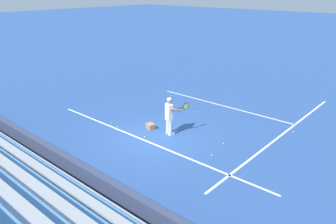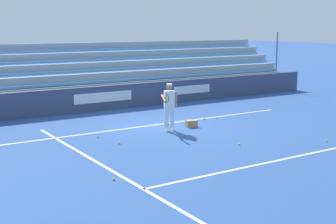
% 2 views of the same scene
% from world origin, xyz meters
% --- Properties ---
extents(ground_plane, '(160.00, 160.00, 0.00)m').
position_xyz_m(ground_plane, '(0.00, 0.00, 0.00)').
color(ground_plane, '#2D5193').
extents(court_baseline_white, '(12.00, 0.10, 0.01)m').
position_xyz_m(court_baseline_white, '(0.00, -0.50, 0.00)').
color(court_baseline_white, white).
rests_on(court_baseline_white, ground).
extents(court_sideline_white, '(0.10, 12.00, 0.01)m').
position_xyz_m(court_sideline_white, '(4.11, 4.00, 0.00)').
color(court_sideline_white, white).
rests_on(court_sideline_white, ground).
extents(court_service_line_white, '(8.22, 0.10, 0.01)m').
position_xyz_m(court_service_line_white, '(0.00, 5.50, 0.00)').
color(court_service_line_white, white).
rests_on(court_service_line_white, ground).
extents(back_wall_sponsor_board, '(24.07, 0.25, 1.10)m').
position_xyz_m(back_wall_sponsor_board, '(-0.01, -4.55, 0.55)').
color(back_wall_sponsor_board, '#384260').
rests_on(back_wall_sponsor_board, ground).
extents(tennis_player, '(0.80, 0.94, 1.71)m').
position_xyz_m(tennis_player, '(0.28, 0.68, 0.89)').
color(tennis_player, silver).
rests_on(tennis_player, ground).
extents(ball_box_cardboard, '(0.46, 0.39, 0.26)m').
position_xyz_m(ball_box_cardboard, '(-0.79, 0.55, 0.13)').
color(ball_box_cardboard, '#A87F51').
rests_on(ball_box_cardboard, ground).
extents(tennis_ball_on_baseline, '(0.07, 0.07, 0.07)m').
position_xyz_m(tennis_ball_on_baseline, '(-0.48, 3.60, 0.03)').
color(tennis_ball_on_baseline, '#CCE533').
rests_on(tennis_ball_on_baseline, ground).
extents(tennis_ball_far_left, '(0.07, 0.07, 0.07)m').
position_xyz_m(tennis_ball_far_left, '(-2.09, -0.35, 0.03)').
color(tennis_ball_far_left, '#CCE533').
rests_on(tennis_ball_far_left, ground).
extents(tennis_ball_far_right, '(0.07, 0.07, 0.07)m').
position_xyz_m(tennis_ball_far_right, '(4.41, 4.55, 0.03)').
color(tennis_ball_far_right, '#CCE533').
rests_on(tennis_ball_far_right, ground).
extents(tennis_ball_by_box, '(0.07, 0.07, 0.07)m').
position_xyz_m(tennis_ball_by_box, '(2.87, 0.24, 0.03)').
color(tennis_ball_by_box, '#CCE533').
rests_on(tennis_ball_by_box, ground).
extents(tennis_ball_near_player, '(0.07, 0.07, 0.07)m').
position_xyz_m(tennis_ball_near_player, '(-3.19, 4.80, 0.03)').
color(tennis_ball_near_player, '#CCE533').
rests_on(tennis_ball_near_player, ground).
extents(tennis_ball_stray_back, '(0.07, 0.07, 0.07)m').
position_xyz_m(tennis_ball_stray_back, '(-0.32, -0.31, 0.03)').
color(tennis_ball_stray_back, '#CCE533').
rests_on(tennis_ball_stray_back, ground).
extents(tennis_ball_midcourt, '(0.07, 0.07, 0.07)m').
position_xyz_m(tennis_ball_midcourt, '(-2.65, -0.23, 0.03)').
color(tennis_ball_midcourt, '#CCE533').
rests_on(tennis_ball_midcourt, ground).
extents(tennis_ball_toward_net, '(0.07, 0.07, 0.07)m').
position_xyz_m(tennis_ball_toward_net, '(2.65, 1.42, 0.03)').
color(tennis_ball_toward_net, '#CCE533').
rests_on(tennis_ball_toward_net, ground).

